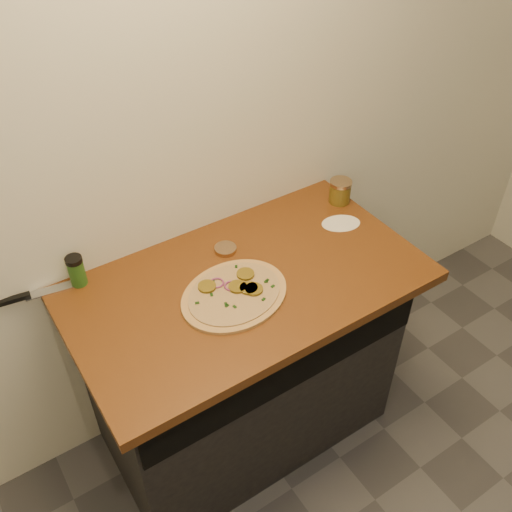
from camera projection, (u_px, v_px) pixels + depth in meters
cabinet at (243, 362)px, 2.24m from camera, size 1.10×0.60×0.86m
countertop at (246, 283)px, 1.92m from camera, size 1.20×0.70×0.04m
pizza at (235, 293)px, 1.85m from camera, size 0.43×0.43×0.03m
chefs_knife at (34, 294)px, 1.85m from camera, size 0.28×0.07×0.02m
mason_jar_lid at (226, 249)px, 2.02m from camera, size 0.08×0.08×0.02m
salsa_jar at (340, 191)px, 2.22m from camera, size 0.09×0.09×0.09m
spice_shaker at (76, 271)px, 1.86m from camera, size 0.06×0.06×0.11m
flour_spill at (341, 223)px, 2.14m from camera, size 0.19×0.19×0.00m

